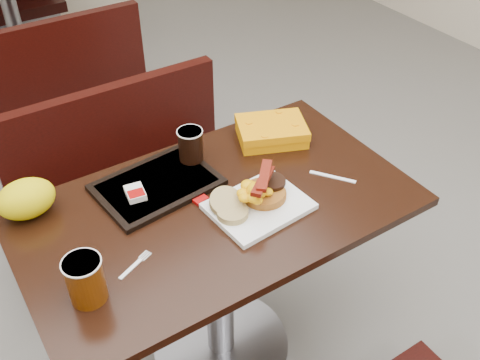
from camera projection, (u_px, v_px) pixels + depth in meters
floor at (221, 347)px, 2.17m from camera, size 6.00×7.00×0.01m
table_near at (219, 285)px, 1.93m from camera, size 1.20×0.70×0.75m
bench_near_n at (136, 181)px, 2.40m from camera, size 1.00×0.46×0.72m
table_far at (14, 25)px, 3.63m from camera, size 1.20×0.70×0.75m
bench_far_s at (49, 70)px, 3.18m from camera, size 1.00×0.46×0.72m
platter at (259, 206)px, 1.68m from camera, size 0.30×0.25×0.02m
pancake_stack at (264, 193)px, 1.69m from camera, size 0.17×0.17×0.03m
sausage_patty at (272, 181)px, 1.70m from camera, size 0.09×0.09×0.01m
scrambled_eggs at (256, 192)px, 1.63m from camera, size 0.12×0.11×0.05m
bacon_strips at (263, 180)px, 1.62m from camera, size 0.18×0.17×0.01m
muffin_bottom at (232, 212)px, 1.63m from camera, size 0.10×0.10×0.02m
muffin_top at (226, 202)px, 1.65m from camera, size 0.11×0.11×0.06m
coffee_cup_near at (86, 280)px, 1.38m from camera, size 0.09×0.09×0.13m
fork at (131, 269)px, 1.49m from camera, size 0.12×0.07×0.00m
knife at (333, 177)px, 1.80m from camera, size 0.10×0.13×0.00m
condiment_syrup at (162, 201)px, 1.70m from camera, size 0.04×0.03×0.01m
condiment_ketchup at (200, 199)px, 1.71m from camera, size 0.05×0.04×0.01m
tray at (157, 185)px, 1.76m from camera, size 0.39×0.30×0.02m
hashbrown_sleeve_left at (135, 193)px, 1.70m from camera, size 0.07×0.08×0.02m
coffee_cup_far at (191, 145)px, 1.82m from camera, size 0.10×0.10×0.11m
clamshell at (272, 131)px, 1.95m from camera, size 0.28×0.25×0.06m
paper_bag at (26, 199)px, 1.63m from camera, size 0.19×0.15×0.12m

